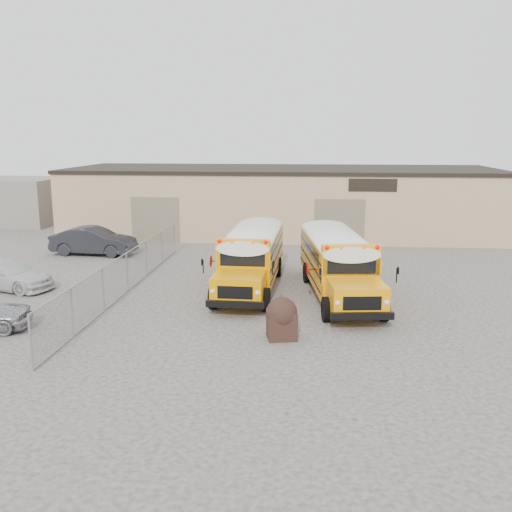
# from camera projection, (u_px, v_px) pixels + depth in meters

# --- Properties ---
(ground) EXTENTS (120.00, 120.00, 0.00)m
(ground) POSITION_uv_depth(u_px,v_px,m) (252.00, 316.00, 22.42)
(ground) COLOR #3C3937
(ground) RESTS_ON ground
(warehouse) EXTENTS (30.20, 10.20, 4.67)m
(warehouse) POSITION_uv_depth(u_px,v_px,m) (281.00, 200.00, 41.38)
(warehouse) COLOR tan
(warehouse) RESTS_ON ground
(chainlink_fence) EXTENTS (0.07, 18.07, 1.81)m
(chainlink_fence) POSITION_uv_depth(u_px,v_px,m) (127.00, 272.00, 25.73)
(chainlink_fence) COLOR #919499
(chainlink_fence) RESTS_ON ground
(distant_building_left) EXTENTS (8.00, 6.00, 3.60)m
(distant_building_left) POSITION_uv_depth(u_px,v_px,m) (8.00, 201.00, 45.59)
(distant_building_left) COLOR gray
(distant_building_left) RESTS_ON ground
(school_bus_left) EXTENTS (2.91, 9.41, 2.74)m
(school_bus_left) POSITION_uv_depth(u_px,v_px,m) (264.00, 232.00, 32.15)
(school_bus_left) COLOR #F39800
(school_bus_left) RESTS_ON ground
(school_bus_right) EXTENTS (3.59, 9.73, 2.78)m
(school_bus_right) POSITION_uv_depth(u_px,v_px,m) (319.00, 236.00, 30.93)
(school_bus_right) COLOR #FF9E09
(school_bus_right) RESTS_ON ground
(tarp_bundle) EXTENTS (1.15, 1.09, 1.49)m
(tarp_bundle) POSITION_uv_depth(u_px,v_px,m) (282.00, 318.00, 19.80)
(tarp_bundle) COLOR black
(tarp_bundle) RESTS_ON ground
(car_white) EXTENTS (4.87, 2.87, 1.32)m
(car_white) POSITION_uv_depth(u_px,v_px,m) (7.00, 275.00, 26.26)
(car_white) COLOR silver
(car_white) RESTS_ON ground
(car_dark) EXTENTS (5.08, 2.06, 1.64)m
(car_dark) POSITION_uv_depth(u_px,v_px,m) (94.00, 241.00, 33.75)
(car_dark) COLOR black
(car_dark) RESTS_ON ground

